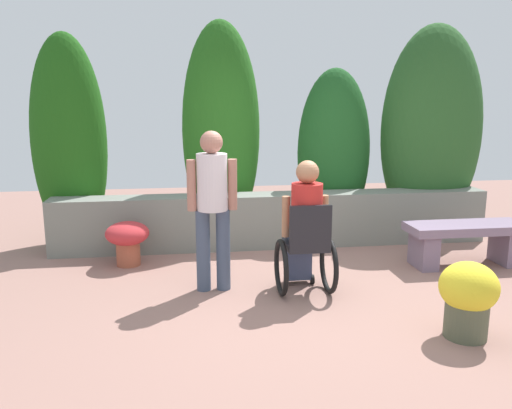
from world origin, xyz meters
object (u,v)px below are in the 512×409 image
at_px(person_standing_companion, 212,200).
at_px(flower_pot_terracotta_by_wall, 468,296).
at_px(stone_bench, 466,238).
at_px(person_in_wheelchair, 305,232).
at_px(flower_pot_purple_near, 128,238).

height_order(person_standing_companion, flower_pot_terracotta_by_wall, person_standing_companion).
bearing_deg(flower_pot_terracotta_by_wall, stone_bench, 60.58).
distance_m(stone_bench, person_in_wheelchair, 2.14).
xyz_separation_m(person_standing_companion, flower_pot_purple_near, (-0.93, 0.92, -0.60)).
bearing_deg(flower_pot_purple_near, person_standing_companion, -44.62).
bearing_deg(flower_pot_purple_near, person_in_wheelchair, -31.71).
bearing_deg(person_in_wheelchair, person_standing_companion, 167.83).
bearing_deg(flower_pot_terracotta_by_wall, person_in_wheelchair, 132.95).
bearing_deg(person_standing_companion, flower_pot_purple_near, 152.24).
bearing_deg(flower_pot_terracotta_by_wall, person_standing_companion, 145.34).
distance_m(person_standing_companion, flower_pot_terracotta_by_wall, 2.44).
distance_m(flower_pot_purple_near, flower_pot_terracotta_by_wall, 3.68).
bearing_deg(flower_pot_purple_near, stone_bench, -8.06).
xyz_separation_m(stone_bench, person_standing_companion, (-2.93, -0.37, 0.60)).
relative_size(person_in_wheelchair, flower_pot_terracotta_by_wall, 2.11).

